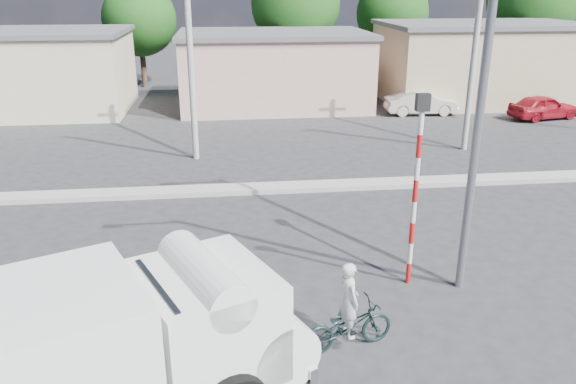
{
  "coord_description": "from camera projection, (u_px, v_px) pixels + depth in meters",
  "views": [
    {
      "loc": [
        -0.85,
        -9.48,
        6.44
      ],
      "look_at": [
        0.75,
        4.28,
        1.3
      ],
      "focal_mm": 35.0,
      "sensor_mm": 36.0,
      "label": 1
    }
  ],
  "objects": [
    {
      "name": "building_row",
      "position": [
        257.0,
        67.0,
        31.03
      ],
      "size": [
        37.8,
        7.3,
        4.44
      ],
      "color": "beige",
      "rests_on": "ground"
    },
    {
      "name": "streetlight",
      "position": [
        478.0,
        65.0,
        11.0
      ],
      "size": [
        2.34,
        0.22,
        9.0
      ],
      "color": "slate",
      "rests_on": "ground"
    },
    {
      "name": "traffic_pole",
      "position": [
        417.0,
        176.0,
        12.0
      ],
      "size": [
        0.28,
        0.18,
        4.36
      ],
      "color": "red",
      "rests_on": "ground"
    },
    {
      "name": "ground_plane",
      "position": [
        276.0,
        329.0,
        11.16
      ],
      "size": [
        120.0,
        120.0,
        0.0
      ],
      "primitive_type": "plane",
      "color": "#2B2B2D",
      "rests_on": "ground"
    },
    {
      "name": "car_cream",
      "position": [
        421.0,
        103.0,
        29.35
      ],
      "size": [
        3.78,
        1.48,
        1.22
      ],
      "primitive_type": "imported",
      "rotation": [
        0.0,
        0.0,
        1.52
      ],
      "color": "beige",
      "rests_on": "ground"
    },
    {
      "name": "tree_row",
      "position": [
        291.0,
        8.0,
        36.33
      ],
      "size": [
        43.62,
        7.43,
        8.42
      ],
      "color": "#38281E",
      "rests_on": "ground"
    },
    {
      "name": "median",
      "position": [
        253.0,
        189.0,
        18.59
      ],
      "size": [
        40.0,
        0.8,
        0.16
      ],
      "primitive_type": "cube",
      "color": "#99968E",
      "rests_on": "ground"
    },
    {
      "name": "utility_poles",
      "position": [
        330.0,
        51.0,
        21.28
      ],
      "size": [
        35.4,
        0.24,
        8.0
      ],
      "color": "#99968E",
      "rests_on": "ground"
    },
    {
      "name": "car_red",
      "position": [
        543.0,
        107.0,
        28.37
      ],
      "size": [
        3.8,
        2.14,
        1.22
      ],
      "primitive_type": "imported",
      "rotation": [
        0.0,
        0.0,
        1.77
      ],
      "color": "#A5131F",
      "rests_on": "ground"
    },
    {
      "name": "bicycle",
      "position": [
        348.0,
        326.0,
        10.42
      ],
      "size": [
        1.91,
        1.05,
        0.95
      ],
      "primitive_type": "imported",
      "rotation": [
        0.0,
        0.0,
        1.81
      ],
      "color": "#182A29",
      "rests_on": "ground"
    },
    {
      "name": "truck",
      "position": [
        93.0,
        356.0,
        8.02
      ],
      "size": [
        6.71,
        4.69,
        2.62
      ],
      "rotation": [
        0.0,
        0.0,
        0.43
      ],
      "color": "black",
      "rests_on": "ground"
    },
    {
      "name": "cyclist",
      "position": [
        348.0,
        314.0,
        10.33
      ],
      "size": [
        0.48,
        0.61,
        1.49
      ],
      "primitive_type": "imported",
      "rotation": [
        0.0,
        0.0,
        1.81
      ],
      "color": "silver",
      "rests_on": "ground"
    }
  ]
}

